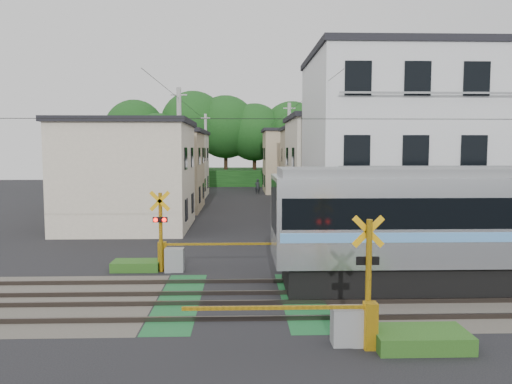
{
  "coord_description": "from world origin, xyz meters",
  "views": [
    {
      "loc": [
        0.0,
        -15.0,
        4.65
      ],
      "look_at": [
        0.62,
        5.0,
        2.9
      ],
      "focal_mm": 35.0,
      "sensor_mm": 36.0,
      "label": 1
    }
  ],
  "objects_px": {
    "apartment_block": "(412,148)",
    "pedestrian": "(257,186)",
    "crossing_signal_far": "(172,253)",
    "crossing_signal_near": "(351,316)"
  },
  "relations": [
    {
      "from": "crossing_signal_near",
      "to": "crossing_signal_far",
      "type": "distance_m",
      "value": 8.95
    },
    {
      "from": "crossing_signal_near",
      "to": "crossing_signal_far",
      "type": "height_order",
      "value": "same"
    },
    {
      "from": "pedestrian",
      "to": "crossing_signal_near",
      "type": "bearing_deg",
      "value": 85.16
    },
    {
      "from": "crossing_signal_far",
      "to": "apartment_block",
      "type": "distance_m",
      "value": 13.14
    },
    {
      "from": "crossing_signal_near",
      "to": "pedestrian",
      "type": "bearing_deg",
      "value": 91.25
    },
    {
      "from": "apartment_block",
      "to": "pedestrian",
      "type": "relative_size",
      "value": 6.66
    },
    {
      "from": "crossing_signal_near",
      "to": "apartment_block",
      "type": "xyz_separation_m",
      "value": [
        5.91,
        13.15,
        3.94
      ]
    },
    {
      "from": "crossing_signal_far",
      "to": "pedestrian",
      "type": "bearing_deg",
      "value": 82.38
    },
    {
      "from": "crossing_signal_near",
      "to": "apartment_block",
      "type": "height_order",
      "value": "apartment_block"
    },
    {
      "from": "apartment_block",
      "to": "pedestrian",
      "type": "distance_m",
      "value": 27.52
    }
  ]
}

